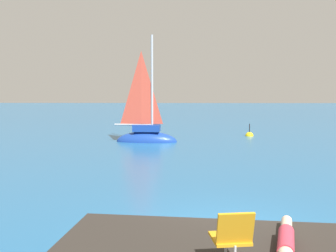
{
  "coord_description": "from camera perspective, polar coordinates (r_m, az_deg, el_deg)",
  "views": [
    {
      "loc": [
        -1.29,
        -9.31,
        3.32
      ],
      "look_at": [
        -1.75,
        12.24,
        1.31
      ],
      "focal_mm": 44.13,
      "sensor_mm": 36.0,
      "label": 1
    }
  ],
  "objects": [
    {
      "name": "ground_plane",
      "position": [
        9.97,
        8.86,
        -14.22
      ],
      "size": [
        160.0,
        160.0,
        0.0
      ],
      "primitive_type": "plane",
      "color": "#236093"
    },
    {
      "name": "beach_chair",
      "position": [
        5.68,
        8.86,
        -14.64
      ],
      "size": [
        0.56,
        0.66,
        0.8
      ],
      "rotation": [
        0.0,
        0.0,
        1.71
      ],
      "color": "orange",
      "rests_on": "shore_ledge"
    },
    {
      "name": "marker_buoy",
      "position": [
        28.93,
        11.17,
        -1.36
      ],
      "size": [
        0.56,
        0.56,
        1.13
      ],
      "color": "yellow",
      "rests_on": "ground"
    },
    {
      "name": "person_sunbather",
      "position": [
        6.65,
        15.99,
        -14.74
      ],
      "size": [
        0.64,
        1.72,
        0.25
      ],
      "rotation": [
        0.0,
        0.0,
        1.3
      ],
      "color": "#DB384C",
      "rests_on": "shore_ledge"
    },
    {
      "name": "sailboat_near",
      "position": [
        25.38,
        -3.03,
        -1.33
      ],
      "size": [
        3.9,
        1.53,
        7.13
      ],
      "rotation": [
        0.0,
        0.0,
        6.22
      ],
      "color": "#193D99",
      "rests_on": "ground"
    }
  ]
}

